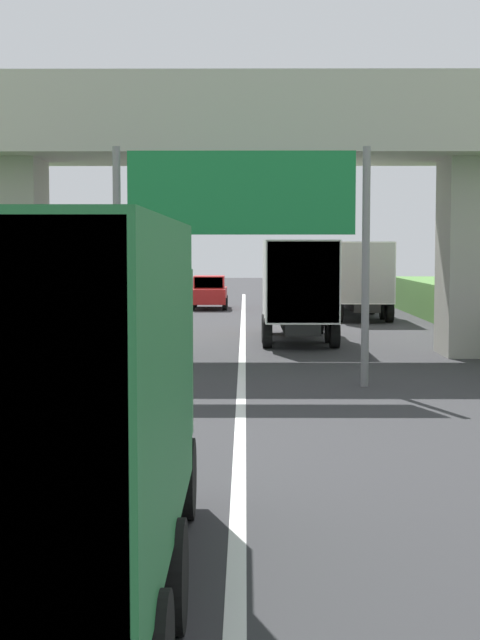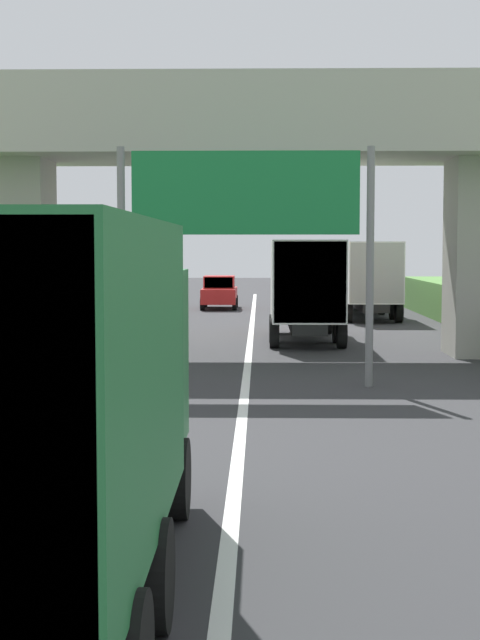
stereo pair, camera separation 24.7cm
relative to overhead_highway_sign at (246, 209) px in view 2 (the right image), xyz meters
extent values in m
cube|color=white|center=(0.00, 0.95, -4.07)|extent=(0.20, 85.12, 0.01)
cube|color=#ADA89E|center=(0.00, 6.59, 2.27)|extent=(40.00, 4.80, 1.10)
cube|color=#ADA89E|center=(0.00, 4.37, 3.37)|extent=(40.00, 0.36, 1.10)
cube|color=#ADA89E|center=(0.00, 8.81, 3.37)|extent=(40.00, 0.36, 1.10)
cube|color=#9F9A91|center=(-6.59, 6.59, -1.18)|extent=(1.30, 2.20, 5.80)
cube|color=#9F9A91|center=(6.59, 6.59, -1.18)|extent=(1.30, 2.20, 5.80)
cylinder|color=slate|center=(-2.85, 0.00, -1.33)|extent=(0.18, 0.18, 5.50)
cylinder|color=slate|center=(2.85, 0.00, -1.33)|extent=(0.18, 0.18, 5.50)
cube|color=#167238|center=(0.00, 0.00, 0.37)|extent=(5.20, 0.12, 1.90)
cube|color=white|center=(0.00, -0.01, 0.37)|extent=(4.89, 0.01, 1.67)
cube|color=black|center=(-1.63, -13.53, -3.42)|extent=(1.10, 7.30, 0.36)
cube|color=#236B38|center=(-1.63, -10.93, -2.19)|extent=(2.10, 2.10, 2.10)
cube|color=#2D3842|center=(-1.63, -9.91, -1.89)|extent=(1.89, 0.06, 0.90)
cube|color=#236B38|center=(-1.63, -14.58, -1.94)|extent=(2.30, 5.20, 2.60)
cylinder|color=black|center=(-2.60, -10.93, -3.60)|extent=(0.30, 0.96, 0.96)
cylinder|color=black|center=(-0.66, -10.93, -3.60)|extent=(0.30, 0.96, 0.96)
cylinder|color=black|center=(-0.56, -14.32, -3.60)|extent=(0.30, 0.96, 0.96)
cube|color=black|center=(4.81, 29.14, -3.42)|extent=(1.10, 7.30, 0.36)
cube|color=#B2B5B7|center=(4.81, 31.74, -2.19)|extent=(2.10, 2.10, 2.10)
cube|color=#2D3842|center=(4.81, 32.76, -1.89)|extent=(1.89, 0.06, 0.90)
cube|color=#B2B5B7|center=(4.81, 28.09, -1.94)|extent=(2.30, 5.20, 2.60)
cube|color=gray|center=(4.81, 25.51, -1.94)|extent=(2.21, 0.04, 2.50)
cylinder|color=black|center=(3.84, 31.74, -3.60)|extent=(0.30, 0.96, 0.96)
cylinder|color=black|center=(5.78, 31.74, -3.60)|extent=(0.30, 0.96, 0.96)
cylinder|color=black|center=(3.74, 26.66, -3.60)|extent=(0.30, 0.96, 0.96)
cylinder|color=black|center=(5.88, 26.66, -3.60)|extent=(0.30, 0.96, 0.96)
cylinder|color=black|center=(3.74, 28.35, -3.60)|extent=(0.30, 0.96, 0.96)
cylinder|color=black|center=(5.88, 28.35, -3.60)|extent=(0.30, 0.96, 0.96)
cube|color=black|center=(5.17, 21.43, -3.42)|extent=(1.10, 7.30, 0.36)
cube|color=silver|center=(5.17, 24.03, -2.19)|extent=(2.10, 2.10, 2.10)
cube|color=#2D3842|center=(5.17, 25.05, -1.89)|extent=(1.89, 0.06, 0.90)
cube|color=silver|center=(5.17, 20.38, -1.94)|extent=(2.30, 5.20, 2.60)
cube|color=#A8A8A6|center=(5.17, 17.80, -1.94)|extent=(2.21, 0.04, 2.50)
cylinder|color=black|center=(4.20, 24.03, -3.60)|extent=(0.30, 0.96, 0.96)
cylinder|color=black|center=(6.14, 24.03, -3.60)|extent=(0.30, 0.96, 0.96)
cylinder|color=black|center=(4.10, 18.95, -3.60)|extent=(0.30, 0.96, 0.96)
cylinder|color=black|center=(6.24, 18.95, -3.60)|extent=(0.30, 0.96, 0.96)
cylinder|color=black|center=(4.10, 20.64, -3.60)|extent=(0.30, 0.96, 0.96)
cylinder|color=black|center=(6.24, 20.64, -3.60)|extent=(0.30, 0.96, 0.96)
cube|color=black|center=(1.86, 10.96, -3.42)|extent=(1.10, 7.30, 0.36)
cube|color=orange|center=(1.86, 13.56, -2.19)|extent=(2.10, 2.10, 2.10)
cube|color=#2D3842|center=(1.86, 14.58, -1.89)|extent=(1.89, 0.06, 0.90)
cube|color=silver|center=(1.86, 9.91, -1.94)|extent=(2.30, 5.20, 2.60)
cube|color=#A8A8A4|center=(1.86, 7.33, -1.94)|extent=(2.21, 0.04, 2.50)
cylinder|color=black|center=(0.89, 13.56, -3.60)|extent=(0.30, 0.96, 0.96)
cylinder|color=black|center=(2.83, 13.56, -3.60)|extent=(0.30, 0.96, 0.96)
cylinder|color=black|center=(0.79, 8.48, -3.60)|extent=(0.30, 0.96, 0.96)
cylinder|color=black|center=(2.93, 8.48, -3.60)|extent=(0.30, 0.96, 0.96)
cylinder|color=black|center=(0.79, 10.17, -3.60)|extent=(0.30, 0.96, 0.96)
cylinder|color=black|center=(2.93, 10.17, -3.60)|extent=(0.30, 0.96, 0.96)
cube|color=red|center=(-1.78, 28.03, -3.38)|extent=(1.76, 4.10, 0.76)
cube|color=red|center=(-1.78, 27.88, -2.68)|extent=(1.56, 1.90, 0.64)
cube|color=#2D3842|center=(-1.78, 26.96, -2.68)|extent=(1.44, 0.06, 0.54)
cylinder|color=black|center=(-2.60, 29.30, -3.76)|extent=(0.22, 0.64, 0.64)
cylinder|color=black|center=(-0.96, 29.30, -3.76)|extent=(0.22, 0.64, 0.64)
cylinder|color=black|center=(-2.60, 26.76, -3.76)|extent=(0.22, 0.64, 0.64)
cylinder|color=black|center=(-0.96, 26.76, -3.76)|extent=(0.22, 0.64, 0.64)
camera|label=1|loc=(0.09, -22.19, -0.86)|focal=54.31mm
camera|label=2|loc=(0.33, -22.19, -0.86)|focal=54.31mm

